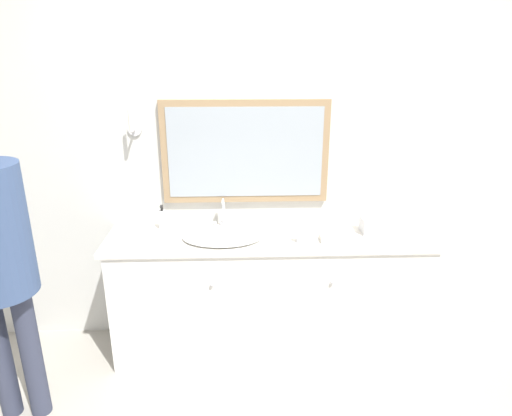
{
  "coord_description": "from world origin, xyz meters",
  "views": [
    {
      "loc": [
        -0.2,
        -2.51,
        2.07
      ],
      "look_at": [
        -0.09,
        0.29,
        1.08
      ],
      "focal_mm": 32.0,
      "sensor_mm": 36.0,
      "label": 1
    }
  ],
  "objects_px": {
    "sink_basin": "(223,235)",
    "picture_frame": "(305,235)",
    "soap_bottle": "(163,219)",
    "appliance_box": "(378,225)"
  },
  "relations": [
    {
      "from": "sink_basin",
      "to": "soap_bottle",
      "type": "xyz_separation_m",
      "value": [
        -0.42,
        0.17,
        0.05
      ]
    },
    {
      "from": "sink_basin",
      "to": "appliance_box",
      "type": "height_order",
      "value": "sink_basin"
    },
    {
      "from": "appliance_box",
      "to": "picture_frame",
      "type": "height_order",
      "value": "appliance_box"
    },
    {
      "from": "sink_basin",
      "to": "appliance_box",
      "type": "relative_size",
      "value": 2.3
    },
    {
      "from": "sink_basin",
      "to": "soap_bottle",
      "type": "distance_m",
      "value": 0.45
    },
    {
      "from": "sink_basin",
      "to": "picture_frame",
      "type": "distance_m",
      "value": 0.54
    },
    {
      "from": "sink_basin",
      "to": "appliance_box",
      "type": "xyz_separation_m",
      "value": [
        1.05,
        0.06,
        0.03
      ]
    },
    {
      "from": "appliance_box",
      "to": "picture_frame",
      "type": "bearing_deg",
      "value": -163.45
    },
    {
      "from": "sink_basin",
      "to": "soap_bottle",
      "type": "relative_size",
      "value": 2.97
    },
    {
      "from": "soap_bottle",
      "to": "appliance_box",
      "type": "relative_size",
      "value": 0.77
    }
  ]
}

